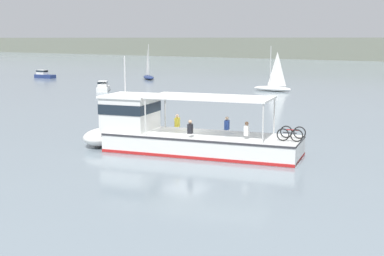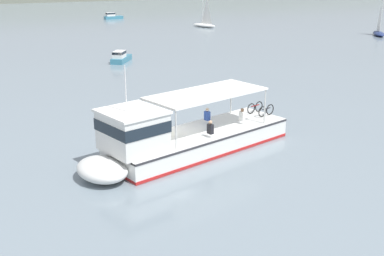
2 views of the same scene
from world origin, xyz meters
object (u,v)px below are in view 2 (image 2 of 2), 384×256
(sailboat_far_left, at_px, (379,32))
(motorboat_mid_channel, at_px, (112,16))
(sailboat_near_port, at_px, (204,24))
(motorboat_far_right, at_px, (121,57))
(ferry_main, at_px, (177,139))

(sailboat_far_left, distance_m, motorboat_mid_channel, 49.70)
(sailboat_far_left, height_order, sailboat_near_port, same)
(motorboat_far_right, bearing_deg, motorboat_mid_channel, 74.62)
(sailboat_near_port, bearing_deg, motorboat_far_right, -132.15)
(motorboat_mid_channel, distance_m, motorboat_far_right, 46.31)
(motorboat_mid_channel, relative_size, motorboat_far_right, 0.99)
(sailboat_far_left, relative_size, motorboat_mid_channel, 1.47)
(ferry_main, distance_m, motorboat_mid_channel, 74.33)
(sailboat_far_left, height_order, motorboat_mid_channel, sailboat_far_left)
(sailboat_near_port, height_order, motorboat_far_right, sailboat_near_port)
(motorboat_mid_channel, bearing_deg, sailboat_far_left, -54.66)
(ferry_main, bearing_deg, sailboat_near_port, 61.92)
(sailboat_near_port, distance_m, motorboat_mid_channel, 22.29)
(sailboat_far_left, xyz_separation_m, sailboat_near_port, (-18.55, 20.72, 0.00))
(ferry_main, relative_size, motorboat_mid_channel, 3.57)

